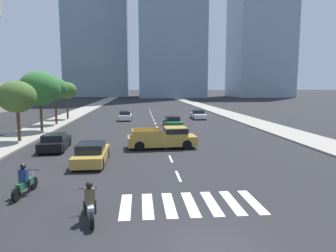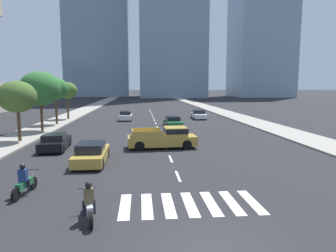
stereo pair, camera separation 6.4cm
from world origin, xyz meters
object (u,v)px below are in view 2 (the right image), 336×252
at_px(sedan_green_4, 173,122).
at_px(motorcycle_third, 89,205).
at_px(motorcycle_lead, 24,183).
at_px(pickup_truck, 165,138).
at_px(sedan_white_3, 126,116).
at_px(street_tree_fourth, 67,91).
at_px(sedan_white_1, 199,115).
at_px(street_tree_nearest, 17,97).
at_px(street_tree_third, 55,89).
at_px(sedan_black_0, 55,142).
at_px(street_tree_second, 40,89).
at_px(sedan_gold_2, 91,154).

bearing_deg(sedan_green_4, motorcycle_third, -15.97).
bearing_deg(motorcycle_third, motorcycle_lead, 36.21).
xyz_separation_m(pickup_truck, sedan_white_3, (-4.11, 20.53, -0.20)).
xyz_separation_m(motorcycle_lead, pickup_truck, (7.25, 10.03, 0.23)).
xyz_separation_m(sedan_green_4, street_tree_fourth, (-14.56, 8.88, 3.72)).
xyz_separation_m(sedan_white_1, sedan_green_4, (-4.92, -8.82, -0.02)).
relative_size(sedan_white_1, sedan_white_3, 1.09).
distance_m(street_tree_nearest, street_tree_third, 12.00).
height_order(motorcycle_lead, motorcycle_third, same).
xyz_separation_m(motorcycle_third, pickup_truck, (3.91, 12.90, 0.23)).
xyz_separation_m(pickup_truck, sedan_white_1, (6.92, 21.59, -0.22)).
bearing_deg(pickup_truck, motorcycle_third, -110.03).
relative_size(motorcycle_third, sedan_green_4, 0.49).
height_order(sedan_black_0, street_tree_nearest, street_tree_nearest).
distance_m(street_tree_nearest, street_tree_second, 6.23).
distance_m(sedan_white_1, street_tree_nearest, 26.82).
bearing_deg(sedan_black_0, sedan_white_1, -39.62).
height_order(motorcycle_lead, street_tree_third, street_tree_third).
xyz_separation_m(motorcycle_lead, sedan_gold_2, (2.10, 5.64, 0.03)).
relative_size(motorcycle_third, street_tree_third, 0.37).
distance_m(motorcycle_lead, street_tree_nearest, 14.92).
bearing_deg(sedan_white_3, motorcycle_third, -179.94).
xyz_separation_m(motorcycle_lead, sedan_white_3, (3.14, 30.56, 0.03)).
relative_size(motorcycle_third, street_tree_second, 0.34).
bearing_deg(pickup_truck, sedan_white_1, 69.04).
distance_m(motorcycle_third, street_tree_nearest, 18.85).
bearing_deg(street_tree_fourth, motorcycle_lead, -80.47).
bearing_deg(motorcycle_third, street_tree_third, 3.89).
distance_m(motorcycle_third, sedan_black_0, 13.89).
bearing_deg(sedan_green_4, sedan_gold_2, -25.60).
bearing_deg(sedan_gold_2, sedan_white_3, -2.30).
height_order(sedan_black_0, sedan_white_1, sedan_white_1).
distance_m(sedan_white_1, sedan_green_4, 10.10).
relative_size(sedan_black_0, street_tree_second, 0.71).
bearing_deg(street_tree_fourth, sedan_green_4, -31.38).
bearing_deg(sedan_gold_2, street_tree_fourth, 15.98).
relative_size(pickup_truck, street_tree_fourth, 1.03).
height_order(sedan_white_1, street_tree_nearest, street_tree_nearest).
distance_m(pickup_truck, street_tree_nearest, 13.42).
relative_size(sedan_black_0, street_tree_third, 0.77).
xyz_separation_m(motorcycle_lead, motorcycle_third, (3.34, -2.87, -0.00)).
height_order(motorcycle_lead, sedan_gold_2, motorcycle_lead).
relative_size(street_tree_nearest, street_tree_second, 0.83).
relative_size(motorcycle_third, sedan_white_1, 0.46).
xyz_separation_m(pickup_truck, sedan_black_0, (-8.64, 0.15, -0.23)).
relative_size(sedan_gold_2, street_tree_third, 0.80).
relative_size(sedan_black_0, street_tree_nearest, 0.86).
height_order(sedan_gold_2, street_tree_nearest, street_tree_nearest).
relative_size(sedan_white_1, street_tree_third, 0.80).
relative_size(pickup_truck, sedan_gold_2, 1.19).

